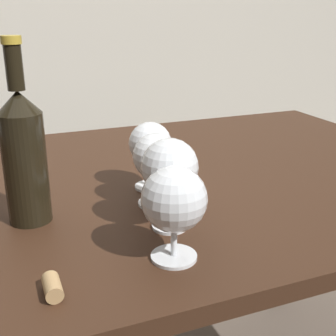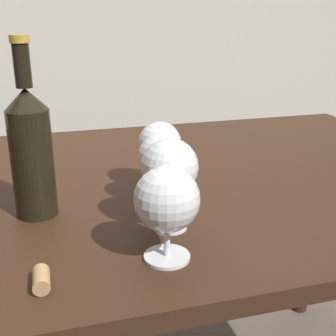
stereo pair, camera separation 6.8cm
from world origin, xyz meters
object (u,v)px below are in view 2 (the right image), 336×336
(wine_glass_chardonnay, at_px, (168,168))
(wine_glass_rose, at_px, (161,158))
(wine_glass_white, at_px, (160,144))
(wine_glass_port, at_px, (167,202))
(wine_bottle, at_px, (31,149))
(cork, at_px, (41,280))

(wine_glass_chardonnay, xyz_separation_m, wine_glass_rose, (0.01, 0.09, -0.01))
(wine_glass_rose, distance_m, wine_glass_white, 0.08)
(wine_glass_port, xyz_separation_m, wine_bottle, (-0.17, 0.20, 0.03))
(wine_glass_chardonnay, bearing_deg, cork, -150.36)
(wine_glass_port, height_order, cork, wine_glass_port)
(wine_bottle, relative_size, cork, 7.02)
(wine_glass_rose, bearing_deg, cork, -135.88)
(wine_glass_chardonnay, relative_size, cork, 3.52)
(wine_glass_port, distance_m, wine_glass_chardonnay, 0.09)
(wine_glass_rose, relative_size, wine_bottle, 0.44)
(wine_glass_port, height_order, wine_bottle, wine_bottle)
(wine_glass_chardonnay, xyz_separation_m, wine_bottle, (-0.20, 0.11, 0.01))
(wine_glass_chardonnay, height_order, wine_glass_rose, wine_glass_chardonnay)
(wine_bottle, bearing_deg, wine_glass_chardonnay, -29.13)
(wine_bottle, bearing_deg, wine_glass_port, -49.04)
(wine_glass_port, distance_m, cork, 0.19)
(wine_glass_rose, xyz_separation_m, wine_bottle, (-0.21, 0.02, 0.03))
(wine_glass_chardonnay, height_order, cork, wine_glass_chardonnay)
(wine_glass_port, height_order, wine_glass_white, wine_glass_port)
(wine_glass_port, height_order, wine_glass_rose, wine_glass_port)
(wine_bottle, xyz_separation_m, cork, (0.00, -0.22, -0.10))
(wine_glass_white, bearing_deg, wine_glass_port, -102.76)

